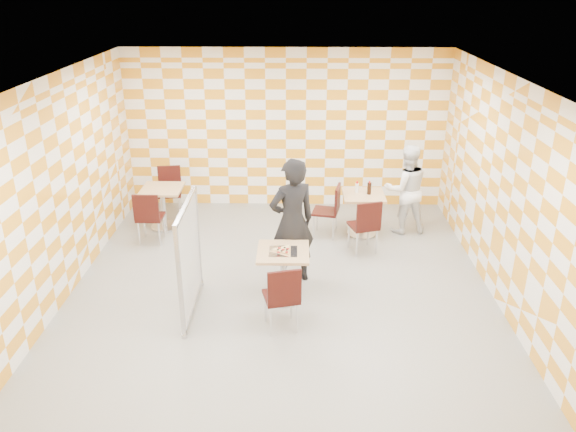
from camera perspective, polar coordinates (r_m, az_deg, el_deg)
The scene contains 15 objects.
room_shell at distance 7.85m, azimuth -0.69°, elevation 3.34°, with size 7.00×7.00×7.00m.
main_table at distance 7.70m, azimuth -0.49°, elevation -5.16°, with size 0.70×0.70×0.75m.
second_table at distance 9.72m, azimuth 7.62°, elevation 0.89°, with size 0.70×0.70×0.75m.
empty_table at distance 10.15m, azimuth -12.59°, elevation 1.52°, with size 0.70×0.70×0.75m.
chair_main_front at distance 7.00m, azimuth -0.55°, elevation -7.94°, with size 0.51×0.52×0.92m.
chair_second_front at distance 9.02m, azimuth 7.91°, elevation -0.68°, with size 0.53×0.53×0.92m.
chair_second_side at distance 9.58m, azimuth 4.39°, elevation 0.93°, with size 0.51×0.50×0.92m.
chair_empty_near at distance 9.54m, azimuth -13.99°, elevation 0.18°, with size 0.42×0.43×0.92m.
chair_empty_far at distance 10.69m, azimuth -11.92°, elevation 2.90°, with size 0.48×0.49×0.92m.
partition at distance 7.44m, azimuth -9.97°, elevation -4.18°, with size 0.08×1.38×1.55m.
man_dark at distance 7.98m, azimuth 0.41°, elevation -0.61°, with size 0.69×0.45×1.89m, color black.
man_white at distance 9.87m, azimuth 11.90°, elevation 2.68°, with size 0.77×0.60×1.57m, color white.
pizza_on_foil at distance 7.56m, azimuth -0.50°, elevation -3.50°, with size 0.40×0.40×0.04m.
sport_bottle at distance 9.67m, azimuth 7.02°, elevation 2.90°, with size 0.06×0.06×0.20m.
soda_bottle at distance 9.61m, azimuth 8.25°, elevation 2.80°, with size 0.07×0.07×0.23m.
Camera 1 is at (0.23, -6.83, 4.17)m, focal length 35.00 mm.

